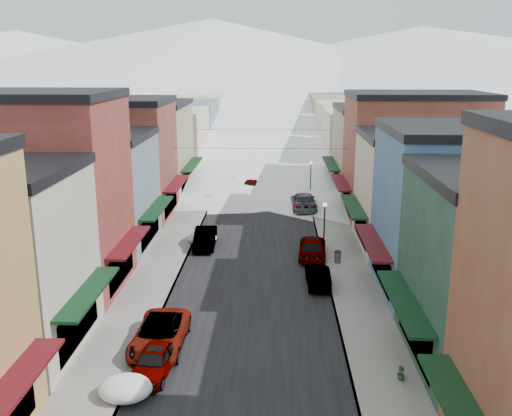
# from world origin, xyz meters

# --- Properties ---
(road) EXTENTS (10.00, 160.00, 0.01)m
(road) POSITION_xyz_m (0.00, 60.00, 0.01)
(road) COLOR black
(road) RESTS_ON ground
(sidewalk_left) EXTENTS (3.20, 160.00, 0.15)m
(sidewalk_left) POSITION_xyz_m (-6.60, 60.00, 0.07)
(sidewalk_left) COLOR gray
(sidewalk_left) RESTS_ON ground
(sidewalk_right) EXTENTS (3.20, 160.00, 0.15)m
(sidewalk_right) POSITION_xyz_m (6.60, 60.00, 0.07)
(sidewalk_right) COLOR gray
(sidewalk_right) RESTS_ON ground
(curb_left) EXTENTS (0.10, 160.00, 0.15)m
(curb_left) POSITION_xyz_m (-5.05, 60.00, 0.07)
(curb_left) COLOR slate
(curb_left) RESTS_ON ground
(curb_right) EXTENTS (0.10, 160.00, 0.15)m
(curb_right) POSITION_xyz_m (5.05, 60.00, 0.07)
(curb_right) COLOR slate
(curb_right) RESTS_ON ground
(bldg_l_brick_near) EXTENTS (12.30, 8.20, 12.50)m
(bldg_l_brick_near) POSITION_xyz_m (-13.69, 20.50, 6.26)
(bldg_l_brick_near) COLOR maroon
(bldg_l_brick_near) RESTS_ON ground
(bldg_l_grayblue) EXTENTS (11.30, 9.20, 9.00)m
(bldg_l_grayblue) POSITION_xyz_m (-13.19, 29.00, 4.51)
(bldg_l_grayblue) COLOR slate
(bldg_l_grayblue) RESTS_ON ground
(bldg_l_brick_far) EXTENTS (13.30, 9.20, 11.00)m
(bldg_l_brick_far) POSITION_xyz_m (-14.19, 38.00, 5.51)
(bldg_l_brick_far) COLOR brown
(bldg_l_brick_far) RESTS_ON ground
(bldg_l_tan) EXTENTS (11.30, 11.20, 10.00)m
(bldg_l_tan) POSITION_xyz_m (-13.19, 48.00, 5.01)
(bldg_l_tan) COLOR #968562
(bldg_l_tan) RESTS_ON ground
(bldg_r_blue) EXTENTS (11.30, 9.20, 10.50)m
(bldg_r_blue) POSITION_xyz_m (13.19, 21.00, 5.26)
(bldg_r_blue) COLOR #375D7D
(bldg_r_blue) RESTS_ON ground
(bldg_r_cream) EXTENTS (12.30, 9.20, 9.00)m
(bldg_r_cream) POSITION_xyz_m (13.69, 30.00, 4.51)
(bldg_r_cream) COLOR #C0B49B
(bldg_r_cream) RESTS_ON ground
(bldg_r_brick_far) EXTENTS (13.30, 9.20, 11.50)m
(bldg_r_brick_far) POSITION_xyz_m (14.19, 39.00, 5.76)
(bldg_r_brick_far) COLOR maroon
(bldg_r_brick_far) RESTS_ON ground
(bldg_r_tan) EXTENTS (11.30, 11.20, 9.50)m
(bldg_r_tan) POSITION_xyz_m (13.19, 49.00, 4.76)
(bldg_r_tan) COLOR #8B745B
(bldg_r_tan) RESTS_ON ground
(distant_blocks) EXTENTS (34.00, 55.00, 8.00)m
(distant_blocks) POSITION_xyz_m (0.00, 83.00, 4.00)
(distant_blocks) COLOR gray
(distant_blocks) RESTS_ON ground
(mountain_ridge) EXTENTS (670.00, 340.00, 34.00)m
(mountain_ridge) POSITION_xyz_m (-19.47, 277.18, 14.36)
(mountain_ridge) COLOR silver
(mountain_ridge) RESTS_ON ground
(overhead_cables) EXTENTS (16.40, 15.04, 0.04)m
(overhead_cables) POSITION_xyz_m (0.00, 47.50, 6.20)
(overhead_cables) COLOR black
(overhead_cables) RESTS_ON ground
(car_white_suv) EXTENTS (2.58, 5.45, 1.50)m
(car_white_suv) POSITION_xyz_m (-4.30, 12.98, 0.75)
(car_white_suv) COLOR silver
(car_white_suv) RESTS_ON ground
(car_silver_sedan) EXTENTS (2.00, 4.10, 1.35)m
(car_silver_sedan) POSITION_xyz_m (-4.06, 10.56, 0.67)
(car_silver_sedan) COLOR gray
(car_silver_sedan) RESTS_ON ground
(car_dark_hatch) EXTENTS (1.73, 4.61, 1.50)m
(car_dark_hatch) POSITION_xyz_m (-3.96, 29.26, 0.75)
(car_dark_hatch) COLOR black
(car_dark_hatch) RESTS_ON ground
(car_silver_wagon) EXTENTS (2.23, 5.20, 1.49)m
(car_silver_wagon) POSITION_xyz_m (-3.50, 49.55, 0.75)
(car_silver_wagon) COLOR #9FA2A7
(car_silver_wagon) RESTS_ON ground
(car_green_sedan) EXTENTS (1.48, 4.05, 1.32)m
(car_green_sedan) POSITION_xyz_m (4.30, 21.62, 0.66)
(car_green_sedan) COLOR black
(car_green_sedan) RESTS_ON ground
(car_gray_suv) EXTENTS (2.36, 5.10, 1.69)m
(car_gray_suv) POSITION_xyz_m (4.30, 27.18, 0.85)
(car_gray_suv) COLOR #A0A1A8
(car_gray_suv) RESTS_ON ground
(car_black_sedan) EXTENTS (2.51, 5.83, 1.67)m
(car_black_sedan) POSITION_xyz_m (4.30, 41.20, 0.84)
(car_black_sedan) COLOR black
(car_black_sedan) RESTS_ON ground
(car_lane_silver) EXTENTS (2.37, 4.65, 1.52)m
(car_lane_silver) POSITION_xyz_m (-1.23, 47.97, 0.76)
(car_lane_silver) COLOR #A2A5AA
(car_lane_silver) RESTS_ON ground
(car_lane_white) EXTENTS (2.67, 5.16, 1.39)m
(car_lane_white) POSITION_xyz_m (1.70, 66.48, 0.70)
(car_lane_white) COLOR silver
(car_lane_white) RESTS_ON ground
(trash_can) EXTENTS (0.51, 0.51, 0.86)m
(trash_can) POSITION_xyz_m (6.01, 25.63, 0.59)
(trash_can) COLOR #535558
(trash_can) RESTS_ON sidewalk_right
(streetlamp_near) EXTENTS (0.32, 0.32, 3.83)m
(streetlamp_near) POSITION_xyz_m (5.20, 28.03, 2.57)
(streetlamp_near) COLOR black
(streetlamp_near) RESTS_ON sidewalk_right
(streetlamp_far) EXTENTS (0.32, 0.32, 3.90)m
(streetlamp_far) POSITION_xyz_m (5.21, 45.71, 2.61)
(streetlamp_far) COLOR black
(streetlamp_far) RESTS_ON sidewalk_right
(planter_far) EXTENTS (0.49, 0.49, 0.64)m
(planter_far) POSITION_xyz_m (7.25, 10.18, 0.47)
(planter_far) COLOR #294D23
(planter_far) RESTS_ON sidewalk_right
(snow_pile_near) EXTENTS (2.35, 2.65, 0.99)m
(snow_pile_near) POSITION_xyz_m (-4.88, 8.58, 0.48)
(snow_pile_near) COLOR white
(snow_pile_near) RESTS_ON ground
(snow_pile_mid) EXTENTS (2.37, 2.66, 1.00)m
(snow_pile_mid) POSITION_xyz_m (-4.28, 30.16, 0.48)
(snow_pile_mid) COLOR white
(snow_pile_mid) RESTS_ON ground
(snow_pile_far) EXTENTS (2.25, 2.58, 0.95)m
(snow_pile_far) POSITION_xyz_m (-4.88, 44.34, 0.45)
(snow_pile_far) COLOR white
(snow_pile_far) RESTS_ON ground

